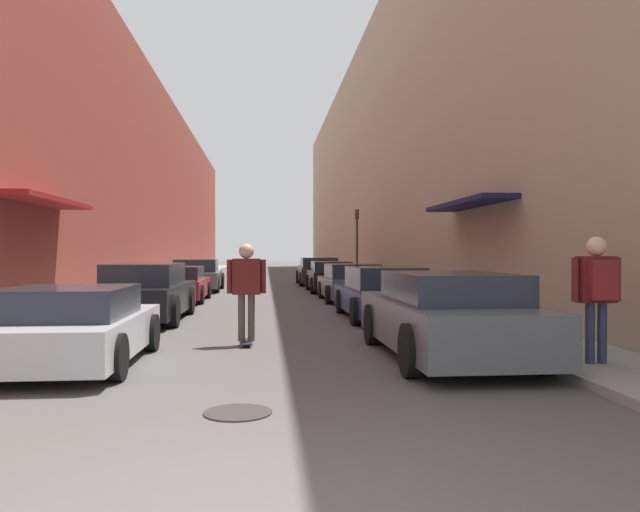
{
  "coord_description": "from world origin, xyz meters",
  "views": [
    {
      "loc": [
        0.05,
        -3.53,
        1.65
      ],
      "look_at": [
        1.28,
        10.41,
        1.56
      ],
      "focal_mm": 35.0,
      "sensor_mm": 36.0,
      "label": 1
    }
  ],
  "objects_px": {
    "manhole_cover": "(238,413)",
    "traffic_light": "(357,238)",
    "parked_car_left_1": "(146,293)",
    "parked_car_left_2": "(176,284)",
    "skateboarder": "(246,283)",
    "parked_car_right_0": "(447,316)",
    "pedestrian": "(597,284)",
    "parked_car_right_4": "(318,271)",
    "parked_car_left_3": "(197,276)",
    "parked_car_right_1": "(383,294)",
    "parked_car_left_0": "(71,327)",
    "parked_car_right_2": "(351,283)",
    "parked_car_right_3": "(331,277)"
  },
  "relations": [
    {
      "from": "parked_car_right_2",
      "to": "parked_car_left_3",
      "type": "bearing_deg",
      "value": 134.25
    },
    {
      "from": "traffic_light",
      "to": "parked_car_left_3",
      "type": "bearing_deg",
      "value": -163.68
    },
    {
      "from": "parked_car_right_1",
      "to": "parked_car_right_4",
      "type": "height_order",
      "value": "parked_car_right_4"
    },
    {
      "from": "parked_car_left_1",
      "to": "parked_car_right_2",
      "type": "xyz_separation_m",
      "value": [
        5.73,
        5.61,
        -0.07
      ]
    },
    {
      "from": "parked_car_right_0",
      "to": "parked_car_right_2",
      "type": "relative_size",
      "value": 1.18
    },
    {
      "from": "parked_car_right_0",
      "to": "traffic_light",
      "type": "relative_size",
      "value": 1.36
    },
    {
      "from": "parked_car_left_0",
      "to": "parked_car_left_2",
      "type": "bearing_deg",
      "value": 90.77
    },
    {
      "from": "traffic_light",
      "to": "parked_car_left_2",
      "type": "bearing_deg",
      "value": -133.18
    },
    {
      "from": "parked_car_left_2",
      "to": "skateboarder",
      "type": "relative_size",
      "value": 2.27
    },
    {
      "from": "traffic_light",
      "to": "pedestrian",
      "type": "bearing_deg",
      "value": -89.29
    },
    {
      "from": "parked_car_right_4",
      "to": "skateboarder",
      "type": "xyz_separation_m",
      "value": [
        -3.01,
        -20.27,
        0.45
      ]
    },
    {
      "from": "parked_car_right_1",
      "to": "parked_car_left_1",
      "type": "bearing_deg",
      "value": 179.94
    },
    {
      "from": "parked_car_left_2",
      "to": "parked_car_right_4",
      "type": "xyz_separation_m",
      "value": [
        5.65,
        10.24,
        0.09
      ]
    },
    {
      "from": "parked_car_left_1",
      "to": "pedestrian",
      "type": "distance_m",
      "value": 10.22
    },
    {
      "from": "skateboarder",
      "to": "manhole_cover",
      "type": "distance_m",
      "value": 4.81
    },
    {
      "from": "parked_car_right_4",
      "to": "traffic_light",
      "type": "height_order",
      "value": "traffic_light"
    },
    {
      "from": "parked_car_left_2",
      "to": "parked_car_right_3",
      "type": "distance_m",
      "value": 7.32
    },
    {
      "from": "parked_car_right_1",
      "to": "pedestrian",
      "type": "distance_m",
      "value": 7.26
    },
    {
      "from": "parked_car_left_2",
      "to": "parked_car_left_3",
      "type": "height_order",
      "value": "parked_car_left_3"
    },
    {
      "from": "manhole_cover",
      "to": "traffic_light",
      "type": "distance_m",
      "value": 23.01
    },
    {
      "from": "parked_car_left_2",
      "to": "traffic_light",
      "type": "relative_size",
      "value": 1.16
    },
    {
      "from": "parked_car_right_1",
      "to": "parked_car_right_2",
      "type": "relative_size",
      "value": 1.13
    },
    {
      "from": "parked_car_left_1",
      "to": "parked_car_right_4",
      "type": "xyz_separation_m",
      "value": [
        5.52,
        16.14,
        -0.0
      ]
    },
    {
      "from": "parked_car_left_1",
      "to": "skateboarder",
      "type": "relative_size",
      "value": 2.64
    },
    {
      "from": "parked_car_left_1",
      "to": "parked_car_right_4",
      "type": "distance_m",
      "value": 17.06
    },
    {
      "from": "skateboarder",
      "to": "pedestrian",
      "type": "height_order",
      "value": "pedestrian"
    },
    {
      "from": "parked_car_left_0",
      "to": "parked_car_right_3",
      "type": "relative_size",
      "value": 0.89
    },
    {
      "from": "parked_car_right_3",
      "to": "traffic_light",
      "type": "relative_size",
      "value": 1.25
    },
    {
      "from": "skateboarder",
      "to": "parked_car_left_2",
      "type": "bearing_deg",
      "value": 104.74
    },
    {
      "from": "parked_car_left_3",
      "to": "pedestrian",
      "type": "distance_m",
      "value": 20.02
    },
    {
      "from": "manhole_cover",
      "to": "traffic_light",
      "type": "xyz_separation_m",
      "value": [
        4.56,
        22.44,
        2.29
      ]
    },
    {
      "from": "parked_car_left_2",
      "to": "pedestrian",
      "type": "bearing_deg",
      "value": -59.91
    },
    {
      "from": "parked_car_right_2",
      "to": "parked_car_right_4",
      "type": "distance_m",
      "value": 10.53
    },
    {
      "from": "parked_car_right_1",
      "to": "traffic_light",
      "type": "height_order",
      "value": "traffic_light"
    },
    {
      "from": "parked_car_right_4",
      "to": "parked_car_left_3",
      "type": "bearing_deg",
      "value": -140.35
    },
    {
      "from": "parked_car_left_3",
      "to": "parked_car_right_0",
      "type": "distance_m",
      "value": 18.2
    },
    {
      "from": "parked_car_left_1",
      "to": "parked_car_left_2",
      "type": "xyz_separation_m",
      "value": [
        -0.13,
        5.9,
        -0.1
      ]
    },
    {
      "from": "traffic_light",
      "to": "parked_car_right_2",
      "type": "bearing_deg",
      "value": -99.81
    },
    {
      "from": "parked_car_left_1",
      "to": "manhole_cover",
      "type": "relative_size",
      "value": 6.79
    },
    {
      "from": "parked_car_left_0",
      "to": "parked_car_right_2",
      "type": "relative_size",
      "value": 0.96
    },
    {
      "from": "skateboarder",
      "to": "manhole_cover",
      "type": "relative_size",
      "value": 2.57
    },
    {
      "from": "traffic_light",
      "to": "parked_car_left_1",
      "type": "bearing_deg",
      "value": -117.58
    },
    {
      "from": "parked_car_left_3",
      "to": "traffic_light",
      "type": "height_order",
      "value": "traffic_light"
    },
    {
      "from": "parked_car_left_3",
      "to": "parked_car_right_1",
      "type": "distance_m",
      "value": 12.91
    },
    {
      "from": "parked_car_right_0",
      "to": "pedestrian",
      "type": "xyz_separation_m",
      "value": [
        1.72,
        -1.3,
        0.55
      ]
    },
    {
      "from": "parked_car_left_1",
      "to": "parked_car_right_3",
      "type": "height_order",
      "value": "parked_car_left_1"
    },
    {
      "from": "parked_car_left_0",
      "to": "parked_car_left_3",
      "type": "xyz_separation_m",
      "value": [
        -0.07,
        17.45,
        0.09
      ]
    },
    {
      "from": "parked_car_left_1",
      "to": "traffic_light",
      "type": "relative_size",
      "value": 1.35
    },
    {
      "from": "parked_car_left_2",
      "to": "pedestrian",
      "type": "height_order",
      "value": "pedestrian"
    },
    {
      "from": "parked_car_right_2",
      "to": "parked_car_right_4",
      "type": "xyz_separation_m",
      "value": [
        -0.22,
        10.53,
        0.07
      ]
    }
  ]
}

